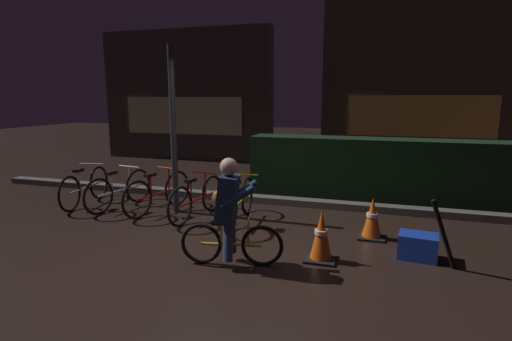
# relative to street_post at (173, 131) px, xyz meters

# --- Properties ---
(ground_plane) EXTENTS (40.00, 40.00, 0.00)m
(ground_plane) POSITION_rel_street_post_xyz_m (1.40, -1.20, -1.36)
(ground_plane) COLOR black
(sidewalk_curb) EXTENTS (12.00, 0.24, 0.12)m
(sidewalk_curb) POSITION_rel_street_post_xyz_m (1.40, 1.00, -1.30)
(sidewalk_curb) COLOR #56544F
(sidewalk_curb) RESTS_ON ground
(hedge_row) EXTENTS (4.80, 0.70, 1.15)m
(hedge_row) POSITION_rel_street_post_xyz_m (3.20, 1.90, -0.79)
(hedge_row) COLOR black
(hedge_row) RESTS_ON ground
(storefront_left) EXTENTS (5.35, 0.54, 3.87)m
(storefront_left) POSITION_rel_street_post_xyz_m (-2.47, 5.30, 0.57)
(storefront_left) COLOR #383330
(storefront_left) RESTS_ON ground
(storefront_right) EXTENTS (5.30, 0.54, 4.63)m
(storefront_right) POSITION_rel_street_post_xyz_m (4.22, 6.00, 0.94)
(storefront_right) COLOR #42382D
(storefront_right) RESTS_ON ground
(street_post) EXTENTS (0.10, 0.10, 2.72)m
(street_post) POSITION_rel_street_post_xyz_m (0.00, 0.00, 0.00)
(street_post) COLOR #2D2D33
(street_post) RESTS_ON ground
(parked_bike_leftmost) EXTENTS (0.46, 1.53, 0.71)m
(parked_bike_leftmost) POSITION_rel_street_post_xyz_m (-1.76, -0.09, -1.03)
(parked_bike_leftmost) COLOR black
(parked_bike_leftmost) RESTS_ON ground
(parked_bike_left_mid) EXTENTS (0.46, 1.51, 0.70)m
(parked_bike_left_mid) POSITION_rel_street_post_xyz_m (-1.04, -0.09, -1.04)
(parked_bike_left_mid) COLOR black
(parked_bike_left_mid) RESTS_ON ground
(parked_bike_center_left) EXTENTS (0.48, 1.53, 0.72)m
(parked_bike_center_left) POSITION_rel_street_post_xyz_m (-0.27, -0.10, -1.03)
(parked_bike_center_left) COLOR black
(parked_bike_center_left) RESTS_ON ground
(parked_bike_center_right) EXTENTS (0.46, 1.52, 0.70)m
(parked_bike_center_right) POSITION_rel_street_post_xyz_m (0.50, -0.23, -1.04)
(parked_bike_center_right) COLOR black
(parked_bike_center_right) RESTS_ON ground
(parked_bike_right_mid) EXTENTS (0.46, 1.56, 0.72)m
(parked_bike_right_mid) POSITION_rel_street_post_xyz_m (1.22, -0.25, -1.03)
(parked_bike_right_mid) COLOR black
(parked_bike_right_mid) RESTS_ON ground
(traffic_cone_near) EXTENTS (0.36, 0.36, 0.61)m
(traffic_cone_near) POSITION_rel_street_post_xyz_m (2.62, -1.30, -1.07)
(traffic_cone_near) COLOR black
(traffic_cone_near) RESTS_ON ground
(traffic_cone_far) EXTENTS (0.36, 0.36, 0.57)m
(traffic_cone_far) POSITION_rel_street_post_xyz_m (3.18, -0.34, -1.09)
(traffic_cone_far) COLOR black
(traffic_cone_far) RESTS_ON ground
(blue_crate) EXTENTS (0.48, 0.37, 0.30)m
(blue_crate) POSITION_rel_street_post_xyz_m (3.72, -0.90, -1.21)
(blue_crate) COLOR #193DB7
(blue_crate) RESTS_ON ground
(cyclist) EXTENTS (1.17, 0.50, 1.25)m
(cyclist) POSITION_rel_street_post_xyz_m (1.63, -1.72, -0.73)
(cyclist) COLOR black
(cyclist) RESTS_ON ground
(closed_umbrella) EXTENTS (0.35, 0.17, 0.81)m
(closed_umbrella) POSITION_rel_street_post_xyz_m (3.95, -1.15, -0.95)
(closed_umbrella) COLOR black
(closed_umbrella) RESTS_ON ground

